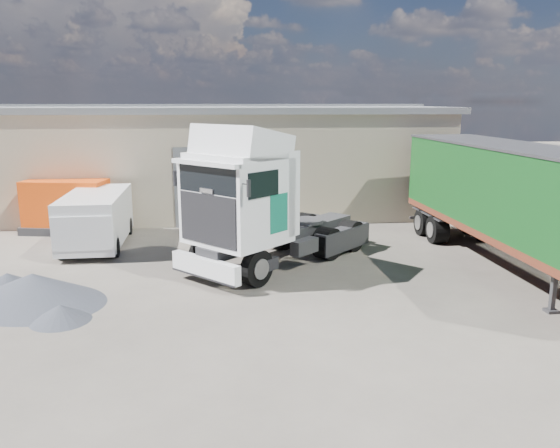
{
  "coord_description": "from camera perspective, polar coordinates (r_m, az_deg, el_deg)",
  "views": [
    {
      "loc": [
        -1.58,
        -14.32,
        5.55
      ],
      "look_at": [
        0.06,
        3.0,
        1.64
      ],
      "focal_mm": 35.0,
      "sensor_mm": 36.0,
      "label": 1
    }
  ],
  "objects": [
    {
      "name": "box_trailer",
      "position": [
        19.81,
        23.07,
        2.9
      ],
      "size": [
        2.99,
        12.58,
        4.16
      ],
      "rotation": [
        0.0,
        0.0,
        0.03
      ],
      "color": "#2D2D30",
      "rests_on": "ground"
    },
    {
      "name": "brick_boundary_wall",
      "position": [
        24.55,
        26.91,
        1.19
      ],
      "size": [
        0.35,
        26.0,
        2.5
      ],
      "primitive_type": "cube",
      "color": "brown",
      "rests_on": "ground"
    },
    {
      "name": "ground",
      "position": [
        15.44,
        0.85,
        -8.41
      ],
      "size": [
        120.0,
        120.0,
        0.0
      ],
      "primitive_type": "plane",
      "color": "#2A2722",
      "rests_on": "ground"
    },
    {
      "name": "gravel_heap",
      "position": [
        16.97,
        -24.49,
        -6.18
      ],
      "size": [
        5.43,
        5.43,
        0.87
      ],
      "rotation": [
        0.0,
        0.0,
        -0.39
      ],
      "color": "black",
      "rests_on": "ground"
    },
    {
      "name": "panel_van",
      "position": [
        22.24,
        -18.74,
        0.39
      ],
      "size": [
        2.28,
        5.19,
        2.09
      ],
      "rotation": [
        0.0,
        0.0,
        0.04
      ],
      "color": "black",
      "rests_on": "ground"
    },
    {
      "name": "warehouse",
      "position": [
        30.77,
        -13.73,
        6.92
      ],
      "size": [
        30.6,
        12.6,
        5.42
      ],
      "color": "#B8AB8E",
      "rests_on": "ground"
    },
    {
      "name": "tractor_unit",
      "position": [
        18.1,
        -2.39,
        1.52
      ],
      "size": [
        7.04,
        6.96,
        4.89
      ],
      "rotation": [
        0.0,
        0.0,
        -0.8
      ],
      "color": "black",
      "rests_on": "ground"
    },
    {
      "name": "orange_skip",
      "position": [
        25.51,
        -21.12,
        1.51
      ],
      "size": [
        3.98,
        2.86,
        2.28
      ],
      "rotation": [
        0.0,
        0.0,
        -0.17
      ],
      "color": "#2D2D30",
      "rests_on": "ground"
    }
  ]
}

